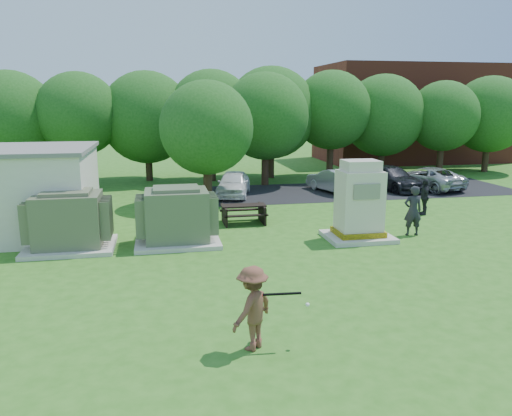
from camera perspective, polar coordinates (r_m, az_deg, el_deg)
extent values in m
plane|color=#2D6619|center=(14.49, 3.06, -8.32)|extent=(120.00, 120.00, 0.00)
cube|color=maroon|center=(45.49, 17.24, 10.28)|extent=(15.00, 8.00, 8.00)
cube|color=#232326|center=(29.04, 10.02, 1.93)|extent=(20.00, 6.00, 0.01)
cube|color=beige|center=(18.62, -20.41, -4.18)|extent=(3.00, 2.40, 0.15)
cube|color=#5A6145|center=(18.38, -20.63, -1.26)|extent=(2.20, 1.80, 1.80)
cube|color=#5A6145|center=(18.19, -20.86, 1.69)|extent=(1.60, 1.30, 0.12)
cube|color=#5A6145|center=(18.63, -24.49, -1.32)|extent=(0.32, 1.50, 1.35)
cube|color=#5A6145|center=(18.20, -16.70, -1.03)|extent=(0.32, 1.50, 1.35)
cube|color=beige|center=(18.36, -8.93, -3.77)|extent=(3.00, 2.40, 0.15)
cube|color=#576245|center=(18.12, -9.03, -0.80)|extent=(2.20, 1.80, 1.80)
cube|color=#576245|center=(17.93, -9.13, 2.19)|extent=(1.60, 1.30, 0.12)
cube|color=#576245|center=(18.12, -13.05, -0.89)|extent=(0.32, 1.50, 1.35)
cube|color=#576245|center=(18.19, -5.04, -0.56)|extent=(0.32, 1.50, 1.35)
cube|color=beige|center=(19.08, 11.55, -3.23)|extent=(2.43, 1.99, 0.17)
cube|color=yellow|center=(19.04, 11.57, -2.70)|extent=(1.71, 1.38, 0.20)
cube|color=beige|center=(18.77, 11.73, 0.85)|extent=(1.54, 1.21, 2.21)
cube|color=beige|center=(18.57, 11.90, 4.77)|extent=(1.27, 0.99, 0.39)
cube|color=gray|center=(18.11, 12.56, 1.83)|extent=(0.99, 0.04, 0.55)
cube|color=black|center=(20.92, -1.44, 0.29)|extent=(1.86, 0.72, 0.06)
cube|color=black|center=(21.53, -1.69, -0.22)|extent=(1.86, 0.26, 0.05)
cube|color=black|center=(20.44, -1.17, -0.89)|extent=(1.86, 0.26, 0.05)
cube|color=black|center=(20.88, -3.62, -0.83)|extent=(0.08, 1.40, 0.76)
cube|color=black|center=(21.14, 0.72, -0.64)|extent=(0.08, 1.40, 0.76)
imported|color=brown|center=(10.45, -0.41, -11.37)|extent=(1.30, 1.27, 1.79)
imported|color=#222227|center=(19.92, 17.49, -0.30)|extent=(0.75, 0.53, 1.93)
imported|color=#242328|center=(23.77, 18.69, 1.22)|extent=(0.60, 1.03, 1.64)
imported|color=white|center=(27.06, -2.59, 2.81)|extent=(2.57, 4.26, 1.36)
imported|color=#BABABF|center=(28.46, 9.04, 3.12)|extent=(2.42, 4.28, 1.34)
imported|color=black|center=(30.09, 15.20, 3.33)|extent=(2.89, 4.91, 1.34)
imported|color=#ACABB0|center=(30.90, 18.91, 3.28)|extent=(3.32, 5.06, 1.29)
cylinder|color=black|center=(10.42, 2.85, -9.79)|extent=(0.85, 0.11, 0.06)
cylinder|color=maroon|center=(10.30, 0.15, -10.05)|extent=(0.22, 0.08, 0.06)
sphere|color=white|center=(10.64, 5.91, -10.94)|extent=(0.09, 0.09, 0.09)
cylinder|color=#47301E|center=(33.91, -25.82, 4.40)|extent=(0.44, 0.44, 2.40)
sphere|color=#235B1C|center=(33.70, -26.28, 9.25)|extent=(5.60, 5.60, 5.60)
cylinder|color=#47301E|center=(32.50, -19.27, 5.00)|extent=(0.44, 0.44, 2.80)
sphere|color=#235B1C|center=(32.30, -19.63, 10.11)|extent=(5.00, 5.00, 5.00)
cylinder|color=#47301E|center=(33.00, -12.14, 5.07)|extent=(0.44, 0.44, 2.30)
sphere|color=#235B1C|center=(32.78, -12.37, 10.09)|extent=(5.80, 5.80, 5.80)
cylinder|color=#47301E|center=(32.25, -5.03, 5.49)|extent=(0.44, 0.44, 2.70)
sphere|color=#235B1C|center=(32.04, -5.13, 10.78)|extent=(5.40, 5.40, 5.40)
cylinder|color=#47301E|center=(33.50, 1.71, 5.61)|extent=(0.44, 0.44, 2.50)
sphere|color=#235B1C|center=(33.29, 1.75, 10.83)|extent=(6.00, 6.00, 6.00)
cylinder|color=#47301E|center=(34.20, 8.45, 5.96)|extent=(0.44, 0.44, 2.90)
sphere|color=#235B1C|center=(34.01, 8.61, 11.00)|extent=(5.20, 5.20, 5.20)
cylinder|color=#47301E|center=(36.29, 14.12, 5.68)|extent=(0.44, 0.44, 2.40)
sphere|color=#235B1C|center=(36.10, 14.36, 10.22)|extent=(5.60, 5.60, 5.60)
cylinder|color=#47301E|center=(37.38, 20.31, 5.62)|extent=(0.44, 0.44, 2.60)
sphere|color=#235B1C|center=(37.20, 20.62, 9.81)|extent=(4.80, 4.80, 4.80)
cylinder|color=#47301E|center=(40.08, 24.78, 5.58)|extent=(0.44, 0.44, 2.50)
sphere|color=#235B1C|center=(39.91, 25.15, 9.67)|extent=(5.40, 5.40, 5.40)
cylinder|color=#47301E|center=(25.07, -5.54, 3.23)|extent=(0.44, 0.44, 2.40)
sphere|color=#235B1C|center=(24.80, -5.67, 9.13)|extent=(4.60, 4.60, 4.60)
cylinder|color=#47301E|center=(30.56, 1.04, 5.08)|extent=(0.44, 0.44, 2.60)
sphere|color=#235B1C|center=(30.34, 1.06, 10.44)|extent=(5.20, 5.20, 5.20)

